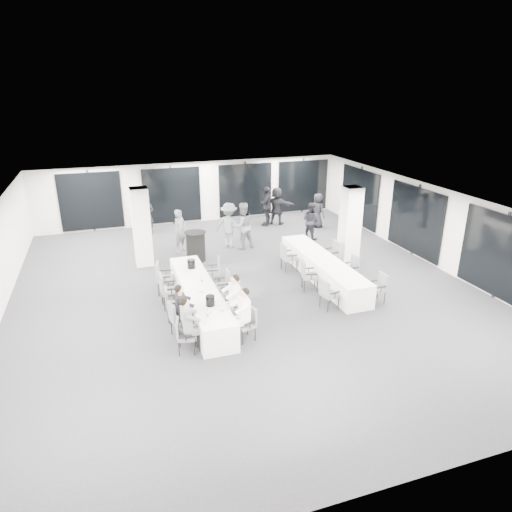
{
  "coord_description": "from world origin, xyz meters",
  "views": [
    {
      "loc": [
        -3.88,
        -12.58,
        6.1
      ],
      "look_at": [
        0.29,
        -0.2,
        1.16
      ],
      "focal_mm": 32.0,
      "sensor_mm": 36.0,
      "label": 1
    }
  ],
  "objects_px": {
    "chair_main_left_mid": "(172,302)",
    "standing_guest_g": "(147,212)",
    "chair_side_left_near": "(328,293)",
    "standing_guest_b": "(243,223)",
    "banquet_table_main": "(200,299)",
    "ice_bucket_near": "(210,301)",
    "standing_guest_e": "(318,208)",
    "standing_guest_d": "(267,204)",
    "chair_main_left_second": "(178,318)",
    "chair_main_right_far": "(215,270)",
    "standing_guest_h": "(311,218)",
    "chair_main_left_fourth": "(167,288)",
    "chair_main_right_near": "(248,321)",
    "standing_guest_a": "(180,228)",
    "ice_bucket_far": "(191,264)",
    "cocktail_table": "(196,246)",
    "chair_main_left_far": "(162,276)",
    "standing_guest_c": "(229,222)",
    "chair_main_right_fourth": "(224,283)",
    "chair_main_right_second": "(238,304)",
    "banquet_table_side": "(322,268)",
    "chair_side_right_near": "(379,286)",
    "chair_side_left_far": "(287,256)",
    "standing_guest_f": "(277,203)",
    "chair_main_right_mid": "(232,294)",
    "chair_side_left_mid": "(307,274)",
    "chair_side_right_far": "(333,252)",
    "chair_main_left_near": "(183,334)"
  },
  "relations": [
    {
      "from": "banquet_table_side",
      "to": "standing_guest_c",
      "type": "xyz_separation_m",
      "value": [
        -2.06,
        4.09,
        0.64
      ]
    },
    {
      "from": "standing_guest_a",
      "to": "ice_bucket_far",
      "type": "bearing_deg",
      "value": -134.28
    },
    {
      "from": "chair_main_right_near",
      "to": "chair_main_left_fourth",
      "type": "bearing_deg",
      "value": 19.85
    },
    {
      "from": "cocktail_table",
      "to": "chair_side_left_near",
      "type": "xyz_separation_m",
      "value": [
        2.8,
        -5.02,
        -0.04
      ]
    },
    {
      "from": "standing_guest_g",
      "to": "chair_side_right_near",
      "type": "bearing_deg",
      "value": -22.6
    },
    {
      "from": "chair_main_left_second",
      "to": "chair_main_right_near",
      "type": "height_order",
      "value": "chair_main_left_second"
    },
    {
      "from": "standing_guest_g",
      "to": "standing_guest_h",
      "type": "xyz_separation_m",
      "value": [
        6.36,
        -2.88,
        -0.06
      ]
    },
    {
      "from": "chair_main_left_near",
      "to": "chair_main_left_mid",
      "type": "relative_size",
      "value": 0.92
    },
    {
      "from": "chair_main_left_second",
      "to": "ice_bucket_far",
      "type": "relative_size",
      "value": 3.46
    },
    {
      "from": "chair_side_left_near",
      "to": "chair_side_right_far",
      "type": "bearing_deg",
      "value": 139.08
    },
    {
      "from": "chair_main_right_far",
      "to": "standing_guest_h",
      "type": "height_order",
      "value": "standing_guest_h"
    },
    {
      "from": "chair_main_left_second",
      "to": "chair_main_right_far",
      "type": "relative_size",
      "value": 1.03
    },
    {
      "from": "chair_main_left_near",
      "to": "standing_guest_h",
      "type": "height_order",
      "value": "standing_guest_h"
    },
    {
      "from": "chair_main_left_second",
      "to": "chair_main_right_near",
      "type": "bearing_deg",
      "value": 58.86
    },
    {
      "from": "chair_main_right_near",
      "to": "standing_guest_g",
      "type": "xyz_separation_m",
      "value": [
        -1.41,
        9.77,
        0.44
      ]
    },
    {
      "from": "chair_main_right_fourth",
      "to": "chair_main_left_mid",
      "type": "bearing_deg",
      "value": 115.94
    },
    {
      "from": "chair_main_right_mid",
      "to": "ice_bucket_far",
      "type": "relative_size",
      "value": 3.73
    },
    {
      "from": "chair_main_right_near",
      "to": "chair_main_right_far",
      "type": "xyz_separation_m",
      "value": [
        0.01,
        3.49,
        0.04
      ]
    },
    {
      "from": "banquet_table_main",
      "to": "standing_guest_c",
      "type": "relative_size",
      "value": 2.46
    },
    {
      "from": "banquet_table_main",
      "to": "ice_bucket_near",
      "type": "relative_size",
      "value": 18.47
    },
    {
      "from": "chair_main_right_near",
      "to": "standing_guest_b",
      "type": "xyz_separation_m",
      "value": [
        1.9,
        6.62,
        0.55
      ]
    },
    {
      "from": "banquet_table_side",
      "to": "chair_main_left_fourth",
      "type": "bearing_deg",
      "value": -175.28
    },
    {
      "from": "cocktail_table",
      "to": "chair_main_right_second",
      "type": "distance_m",
      "value": 5.01
    },
    {
      "from": "chair_main_right_mid",
      "to": "chair_side_left_mid",
      "type": "xyz_separation_m",
      "value": [
        2.65,
        0.74,
        -0.04
      ]
    },
    {
      "from": "standing_guest_e",
      "to": "standing_guest_d",
      "type": "bearing_deg",
      "value": 51.1
    },
    {
      "from": "chair_main_left_mid",
      "to": "standing_guest_a",
      "type": "relative_size",
      "value": 0.5
    },
    {
      "from": "chair_side_right_near",
      "to": "standing_guest_g",
      "type": "distance_m",
      "value": 10.67
    },
    {
      "from": "chair_main_left_fourth",
      "to": "ice_bucket_near",
      "type": "relative_size",
      "value": 3.86
    },
    {
      "from": "cocktail_table",
      "to": "chair_main_left_far",
      "type": "bearing_deg",
      "value": -122.1
    },
    {
      "from": "chair_main_left_far",
      "to": "chair_main_left_second",
      "type": "bearing_deg",
      "value": 13.09
    },
    {
      "from": "standing_guest_g",
      "to": "chair_side_left_far",
      "type": "bearing_deg",
      "value": -20.43
    },
    {
      "from": "chair_side_left_far",
      "to": "standing_guest_c",
      "type": "height_order",
      "value": "standing_guest_c"
    },
    {
      "from": "standing_guest_a",
      "to": "standing_guest_f",
      "type": "xyz_separation_m",
      "value": [
        4.83,
        2.27,
        0.04
      ]
    },
    {
      "from": "chair_main_left_mid",
      "to": "chair_main_left_fourth",
      "type": "bearing_deg",
      "value": -174.67
    },
    {
      "from": "chair_main_left_mid",
      "to": "standing_guest_g",
      "type": "xyz_separation_m",
      "value": [
        0.24,
        8.15,
        0.4
      ]
    },
    {
      "from": "standing_guest_c",
      "to": "chair_main_right_fourth",
      "type": "bearing_deg",
      "value": 111.12
    },
    {
      "from": "standing_guest_a",
      "to": "standing_guest_d",
      "type": "distance_m",
      "value": 4.86
    },
    {
      "from": "chair_side_left_near",
      "to": "standing_guest_b",
      "type": "xyz_separation_m",
      "value": [
        -0.78,
        5.77,
        0.53
      ]
    },
    {
      "from": "chair_main_left_mid",
      "to": "chair_main_left_fourth",
      "type": "relative_size",
      "value": 0.9
    },
    {
      "from": "ice_bucket_far",
      "to": "standing_guest_b",
      "type": "bearing_deg",
      "value": 50.76
    },
    {
      "from": "ice_bucket_near",
      "to": "chair_main_right_far",
      "type": "bearing_deg",
      "value": 74.12
    },
    {
      "from": "ice_bucket_near",
      "to": "standing_guest_c",
      "type": "bearing_deg",
      "value": 70.31
    },
    {
      "from": "cocktail_table",
      "to": "chair_main_right_mid",
      "type": "height_order",
      "value": "cocktail_table"
    },
    {
      "from": "chair_main_left_far",
      "to": "standing_guest_h",
      "type": "xyz_separation_m",
      "value": [
        6.6,
        3.47,
        0.3
      ]
    },
    {
      "from": "chair_side_left_near",
      "to": "standing_guest_e",
      "type": "bearing_deg",
      "value": 145.3
    },
    {
      "from": "chair_main_right_mid",
      "to": "chair_side_left_far",
      "type": "relative_size",
      "value": 1.06
    },
    {
      "from": "banquet_table_main",
      "to": "chair_main_left_second",
      "type": "xyz_separation_m",
      "value": [
        -0.83,
        -1.26,
        0.18
      ]
    },
    {
      "from": "cocktail_table",
      "to": "ice_bucket_far",
      "type": "relative_size",
      "value": 3.92
    },
    {
      "from": "standing_guest_b",
      "to": "standing_guest_f",
      "type": "height_order",
      "value": "standing_guest_b"
    },
    {
      "from": "chair_side_left_far",
      "to": "standing_guest_f",
      "type": "xyz_separation_m",
      "value": [
        1.7,
        5.41,
        0.42
      ]
    }
  ]
}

